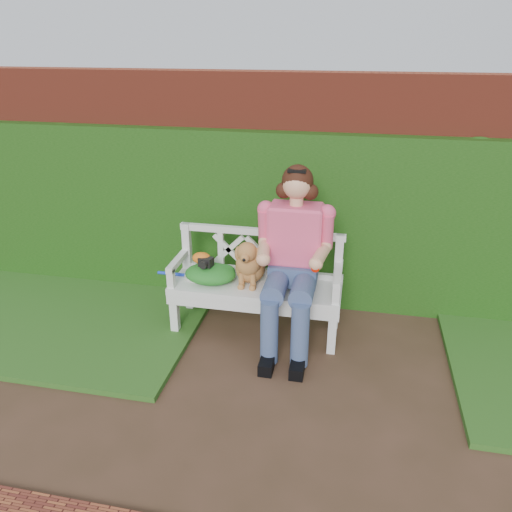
# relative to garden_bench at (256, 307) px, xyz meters

# --- Properties ---
(ground) EXTENTS (60.00, 60.00, 0.00)m
(ground) POSITION_rel_garden_bench_xyz_m (0.57, -1.03, -0.24)
(ground) COLOR #3B291A
(brick_wall) EXTENTS (10.00, 0.30, 2.20)m
(brick_wall) POSITION_rel_garden_bench_xyz_m (0.57, 0.87, 0.86)
(brick_wall) COLOR maroon
(brick_wall) RESTS_ON ground
(ivy_hedge) EXTENTS (10.00, 0.18, 1.70)m
(ivy_hedge) POSITION_rel_garden_bench_xyz_m (0.57, 0.65, 0.61)
(ivy_hedge) COLOR #275517
(ivy_hedge) RESTS_ON ground
(grass_left) EXTENTS (2.60, 2.00, 0.05)m
(grass_left) POSITION_rel_garden_bench_xyz_m (-1.83, -0.13, -0.21)
(grass_left) COLOR #2B6022
(grass_left) RESTS_ON ground
(garden_bench) EXTENTS (1.63, 0.76, 0.48)m
(garden_bench) POSITION_rel_garden_bench_xyz_m (0.00, 0.00, 0.00)
(garden_bench) COLOR white
(garden_bench) RESTS_ON ground
(seated_woman) EXTENTS (0.82, 1.00, 1.60)m
(seated_woman) POSITION_rel_garden_bench_xyz_m (0.33, -0.02, 0.56)
(seated_woman) COLOR #FA4762
(seated_woman) RESTS_ON ground
(dog) EXTENTS (0.30, 0.40, 0.43)m
(dog) POSITION_rel_garden_bench_xyz_m (-0.06, 0.02, 0.46)
(dog) COLOR brown
(dog) RESTS_ON garden_bench
(tennis_racket) EXTENTS (0.64, 0.37, 0.03)m
(tennis_racket) POSITION_rel_garden_bench_xyz_m (-0.54, 0.02, 0.25)
(tennis_racket) COLOR white
(tennis_racket) RESTS_ON garden_bench
(green_bag) EXTENTS (0.49, 0.39, 0.16)m
(green_bag) POSITION_rel_garden_bench_xyz_m (-0.41, -0.03, 0.32)
(green_bag) COLOR #277A20
(green_bag) RESTS_ON garden_bench
(camera_item) EXTENTS (0.13, 0.11, 0.08)m
(camera_item) POSITION_rel_garden_bench_xyz_m (-0.44, -0.05, 0.44)
(camera_item) COLOR black
(camera_item) RESTS_ON green_bag
(baseball_glove) EXTENTS (0.18, 0.14, 0.11)m
(baseball_glove) POSITION_rel_garden_bench_xyz_m (-0.49, -0.01, 0.45)
(baseball_glove) COLOR orange
(baseball_glove) RESTS_ON green_bag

